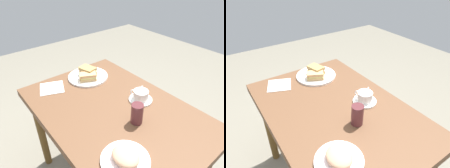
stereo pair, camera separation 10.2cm
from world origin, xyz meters
TOP-DOWN VIEW (x-y plane):
  - dining_table at (0.00, 0.00)m, footprint 1.10×0.74m
  - sandwich_plate at (0.38, -0.08)m, footprint 0.28×0.28m
  - sandwich_front at (0.40, -0.09)m, footprint 0.13×0.10m
  - sandwich_back at (0.34, -0.05)m, footprint 0.11×0.13m
  - coffee_saucer at (-0.05, -0.18)m, footprint 0.14×0.14m
  - coffee_cup at (-0.05, -0.17)m, footprint 0.11×0.09m
  - spoon at (0.00, -0.24)m, footprint 0.07×0.08m
  - side_plate at (-0.31, 0.19)m, footprint 0.21×0.21m
  - side_food_pile at (-0.31, 0.19)m, footprint 0.13×0.11m
  - napkin at (0.42, 0.18)m, footprint 0.20×0.20m
  - drinking_glass at (-0.17, -0.02)m, footprint 0.06×0.06m

SIDE VIEW (x-z plane):
  - dining_table at x=0.00m, z-range 0.28..1.00m
  - napkin at x=0.42m, z-range 0.72..0.73m
  - coffee_saucer at x=-0.05m, z-range 0.72..0.73m
  - sandwich_plate at x=0.38m, z-range 0.72..0.74m
  - side_plate at x=-0.31m, z-range 0.72..0.74m
  - spoon at x=0.00m, z-range 0.73..0.74m
  - side_food_pile at x=-0.31m, z-range 0.74..0.78m
  - sandwich_back at x=0.34m, z-range 0.74..0.78m
  - coffee_cup at x=-0.05m, z-range 0.73..0.79m
  - sandwich_front at x=0.40m, z-range 0.74..0.80m
  - drinking_glass at x=-0.17m, z-range 0.72..0.84m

